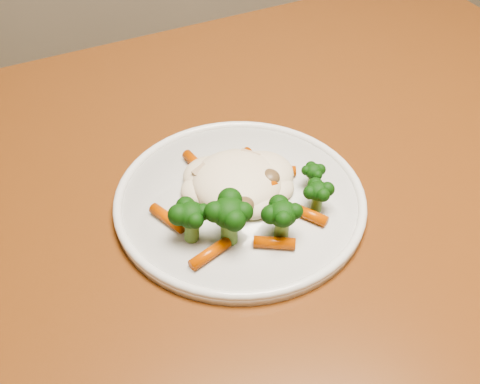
# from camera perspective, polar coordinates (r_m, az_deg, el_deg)

# --- Properties ---
(dining_table) EXTENTS (1.27, 1.00, 0.75)m
(dining_table) POSITION_cam_1_polar(r_m,az_deg,el_deg) (0.77, -0.11, -4.85)
(dining_table) COLOR brown
(dining_table) RESTS_ON ground
(plate) EXTENTS (0.27, 0.27, 0.01)m
(plate) POSITION_cam_1_polar(r_m,az_deg,el_deg) (0.66, 0.00, -0.92)
(plate) COLOR white
(plate) RESTS_ON dining_table
(meal) EXTENTS (0.20, 0.18, 0.05)m
(meal) POSITION_cam_1_polar(r_m,az_deg,el_deg) (0.63, 0.20, 0.08)
(meal) COLOR #F8E6C6
(meal) RESTS_ON plate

